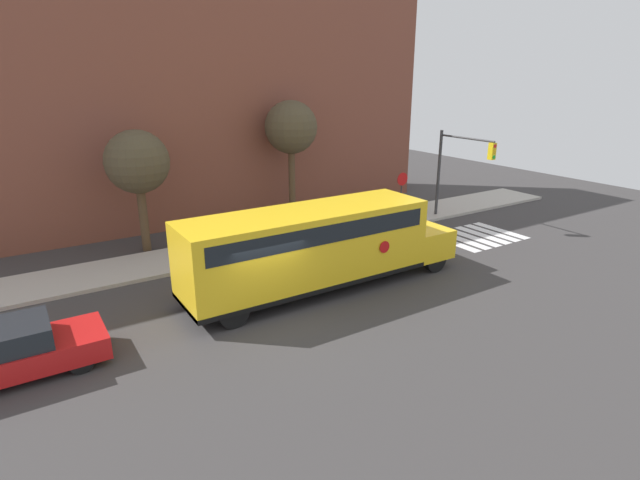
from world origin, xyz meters
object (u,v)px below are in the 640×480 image
(traffic_light, at_px, (457,163))
(tree_near_sidewalk, at_px, (137,163))
(tree_far_sidewalk, at_px, (291,129))
(school_bus, at_px, (315,244))
(parked_car, at_px, (5,352))
(stop_sign, at_px, (402,190))

(traffic_light, relative_size, tree_near_sidewalk, 0.88)
(tree_far_sidewalk, bearing_deg, school_bus, -114.45)
(school_bus, height_order, parked_car, school_bus)
(traffic_light, bearing_deg, stop_sign, 153.21)
(school_bus, height_order, tree_near_sidewalk, tree_near_sidewalk)
(parked_car, distance_m, stop_sign, 18.89)
(school_bus, xyz_separation_m, parked_car, (-9.74, -0.43, -1.05))
(stop_sign, height_order, tree_near_sidewalk, tree_near_sidewalk)
(tree_near_sidewalk, bearing_deg, traffic_light, -15.41)
(parked_car, relative_size, tree_far_sidewalk, 0.74)
(stop_sign, xyz_separation_m, tree_near_sidewalk, (-12.49, 2.85, 2.17))
(stop_sign, bearing_deg, tree_far_sidewalk, 140.02)
(tree_far_sidewalk, bearing_deg, parked_car, -146.52)
(school_bus, distance_m, stop_sign, 9.67)
(stop_sign, xyz_separation_m, traffic_light, (2.57, -1.30, 1.40))
(parked_car, distance_m, tree_far_sidewalk, 16.88)
(parked_car, height_order, tree_near_sidewalk, tree_near_sidewalk)
(tree_near_sidewalk, distance_m, tree_far_sidewalk, 8.14)
(school_bus, xyz_separation_m, stop_sign, (8.36, 4.86, 0.03))
(traffic_light, distance_m, tree_far_sidewalk, 8.81)
(tree_far_sidewalk, bearing_deg, tree_near_sidewalk, -173.74)
(parked_car, xyz_separation_m, tree_near_sidewalk, (5.61, 8.14, 3.24))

